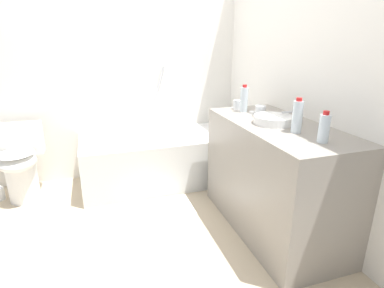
{
  "coord_description": "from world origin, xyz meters",
  "views": [
    {
      "loc": [
        -0.18,
        -2.05,
        1.44
      ],
      "look_at": [
        0.53,
        0.14,
        0.66
      ],
      "focal_mm": 28.92,
      "sensor_mm": 36.0,
      "label": 1
    }
  ],
  "objects": [
    {
      "name": "water_bottle_2",
      "position": [
        1.07,
        -0.41,
        0.97
      ],
      "size": [
        0.07,
        0.07,
        0.23
      ],
      "color": "silver",
      "rests_on": "vanity_counter"
    },
    {
      "name": "bathtub",
      "position": [
        0.48,
        0.92,
        0.27
      ],
      "size": [
        1.65,
        0.72,
        1.16
      ],
      "color": "silver",
      "rests_on": "ground_plane"
    },
    {
      "name": "vanity_counter",
      "position": [
        1.09,
        -0.19,
        0.43
      ],
      "size": [
        0.59,
        1.28,
        0.86
      ],
      "primitive_type": "cube",
      "color": "gray",
      "rests_on": "ground_plane"
    },
    {
      "name": "ground_plane",
      "position": [
        0.0,
        0.0,
        0.0
      ],
      "size": [
        3.77,
        3.77,
        0.0
      ],
      "primitive_type": "plane",
      "color": "#C1AD8E"
    },
    {
      "name": "sink_basin",
      "position": [
        1.05,
        -0.17,
        0.89
      ],
      "size": [
        0.29,
        0.29,
        0.06
      ],
      "primitive_type": "cylinder",
      "color": "white",
      "rests_on": "vanity_counter"
    },
    {
      "name": "toilet",
      "position": [
        -0.87,
        0.96,
        0.36
      ],
      "size": [
        0.39,
        0.49,
        0.71
      ],
      "rotation": [
        0.0,
        0.0,
        -1.59
      ],
      "color": "white",
      "rests_on": "ground_plane"
    },
    {
      "name": "wall_back_tiled",
      "position": [
        0.0,
        1.33,
        1.16
      ],
      "size": [
        3.17,
        0.1,
        2.32
      ],
      "primitive_type": "cube",
      "color": "white",
      "rests_on": "ground_plane"
    },
    {
      "name": "drinking_glass_1",
      "position": [
        1.02,
        0.35,
        0.9
      ],
      "size": [
        0.07,
        0.07,
        0.08
      ],
      "primitive_type": "cylinder",
      "color": "white",
      "rests_on": "vanity_counter"
    },
    {
      "name": "water_bottle_0",
      "position": [
        1.1,
        -0.63,
        0.95
      ],
      "size": [
        0.06,
        0.06,
        0.19
      ],
      "color": "silver",
      "rests_on": "vanity_counter"
    },
    {
      "name": "soap_dish",
      "position": [
        1.09,
        0.15,
        0.87
      ],
      "size": [
        0.09,
        0.06,
        0.02
      ],
      "primitive_type": "cube",
      "color": "white",
      "rests_on": "vanity_counter"
    },
    {
      "name": "sink_faucet",
      "position": [
        1.22,
        -0.17,
        0.9
      ],
      "size": [
        0.13,
        0.15,
        0.09
      ],
      "color": "#B1B1B6",
      "rests_on": "vanity_counter"
    },
    {
      "name": "bath_mat",
      "position": [
        0.33,
        0.34,
        0.01
      ],
      "size": [
        0.51,
        0.36,
        0.01
      ],
      "primitive_type": "cube",
      "color": "white",
      "rests_on": "ground_plane"
    },
    {
      "name": "drinking_glass_0",
      "position": [
        1.07,
        0.05,
        0.9
      ],
      "size": [
        0.08,
        0.08,
        0.09
      ],
      "primitive_type": "cylinder",
      "color": "white",
      "rests_on": "vanity_counter"
    },
    {
      "name": "water_bottle_1",
      "position": [
        1.02,
        0.24,
        0.97
      ],
      "size": [
        0.06,
        0.06,
        0.23
      ],
      "color": "silver",
      "rests_on": "vanity_counter"
    },
    {
      "name": "wall_right_mirror",
      "position": [
        1.44,
        0.0,
        1.16
      ],
      "size": [
        0.1,
        2.95,
        2.32
      ],
      "primitive_type": "cube",
      "color": "white",
      "rests_on": "ground_plane"
    }
  ]
}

